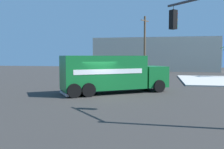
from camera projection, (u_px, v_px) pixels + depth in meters
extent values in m
plane|color=#33302D|center=(100.00, 95.00, 18.20)|extent=(100.00, 100.00, 0.00)
cube|color=#146B2D|center=(104.00, 72.00, 18.97)|extent=(6.67, 5.57, 2.58)
cube|color=#146B2D|center=(151.00, 76.00, 20.66)|extent=(2.92, 3.05, 1.70)
cube|color=black|center=(160.00, 72.00, 20.96)|extent=(1.19, 1.72, 0.88)
cube|color=#B2B2B7|center=(64.00, 93.00, 17.89)|extent=(1.45, 2.02, 0.21)
cube|color=white|center=(99.00, 70.00, 20.08)|extent=(4.49, 3.02, 0.36)
cube|color=white|center=(110.00, 72.00, 17.85)|extent=(4.49, 3.02, 0.36)
cylinder|color=black|center=(143.00, 83.00, 21.83)|extent=(0.99, 0.79, 1.00)
cylinder|color=black|center=(159.00, 86.00, 19.55)|extent=(0.99, 0.79, 1.00)
cylinder|color=black|center=(80.00, 86.00, 19.58)|extent=(0.99, 0.79, 1.00)
cylinder|color=black|center=(89.00, 90.00, 17.30)|extent=(0.99, 0.79, 1.00)
cylinder|color=black|center=(67.00, 87.00, 19.18)|extent=(0.99, 0.79, 1.00)
cylinder|color=black|center=(74.00, 91.00, 16.90)|extent=(0.99, 0.79, 1.00)
cylinder|color=#38383D|center=(173.00, 7.00, 12.11)|extent=(0.03, 0.03, 0.25)
cube|color=black|center=(173.00, 20.00, 12.16)|extent=(0.42, 0.42, 0.95)
sphere|color=red|center=(176.00, 14.00, 12.23)|extent=(0.20, 0.20, 0.20)
sphere|color=#EFA314|center=(176.00, 20.00, 12.25)|extent=(0.20, 0.20, 0.20)
sphere|color=#19CC4C|center=(176.00, 26.00, 12.28)|extent=(0.20, 0.20, 0.20)
cylinder|color=brown|center=(145.00, 46.00, 38.82)|extent=(0.30, 0.30, 9.20)
cube|color=brown|center=(145.00, 21.00, 38.53)|extent=(1.13, 2.00, 0.12)
cube|color=beige|center=(154.00, 55.00, 48.51)|extent=(23.70, 6.00, 6.49)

